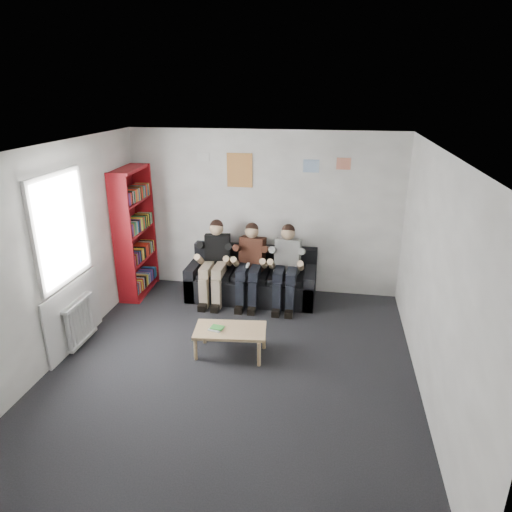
{
  "coord_description": "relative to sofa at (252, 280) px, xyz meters",
  "views": [
    {
      "loc": [
        1.12,
        -4.76,
        3.32
      ],
      "look_at": [
        0.07,
        1.3,
        1.03
      ],
      "focal_mm": 32.0,
      "sensor_mm": 36.0,
      "label": 1
    }
  ],
  "objects": [
    {
      "name": "poster_sign",
      "position": [
        -0.87,
        0.38,
        1.96
      ],
      "size": [
        0.2,
        0.01,
        0.14
      ],
      "primitive_type": "cube",
      "color": "white",
      "rests_on": "room_shell"
    },
    {
      "name": "poster_large",
      "position": [
        -0.27,
        0.38,
        1.76
      ],
      "size": [
        0.42,
        0.01,
        0.55
      ],
      "primitive_type": "cube",
      "color": "gold",
      "rests_on": "room_shell"
    },
    {
      "name": "game_cases",
      "position": [
        -0.14,
        -1.82,
        0.09
      ],
      "size": [
        0.18,
        0.15,
        0.03
      ],
      "rotation": [
        0.0,
        0.0,
        -0.24
      ],
      "color": "silver",
      "rests_on": "coffee_table"
    },
    {
      "name": "poster_pink",
      "position": [
        1.38,
        0.38,
        1.91
      ],
      "size": [
        0.22,
        0.01,
        0.18
      ],
      "primitive_type": "cube",
      "color": "#CE4081",
      "rests_on": "room_shell"
    },
    {
      "name": "bookshelf",
      "position": [
        -1.94,
        -0.14,
        0.77
      ],
      "size": [
        0.32,
        0.96,
        2.13
      ],
      "rotation": [
        0.0,
        0.0,
        0.06
      ],
      "color": "maroon",
      "rests_on": "ground"
    },
    {
      "name": "person_middle",
      "position": [
        0.0,
        -0.2,
        0.35
      ],
      "size": [
        0.4,
        0.86,
        1.3
      ],
      "rotation": [
        0.0,
        0.0,
        -0.14
      ],
      "color": "#532A1B",
      "rests_on": "sofa"
    },
    {
      "name": "person_left",
      "position": [
        -0.58,
        -0.2,
        0.36
      ],
      "size": [
        0.41,
        0.88,
        1.32
      ],
      "rotation": [
        0.0,
        0.0,
        0.17
      ],
      "color": "black",
      "rests_on": "sofa"
    },
    {
      "name": "sofa",
      "position": [
        0.0,
        0.0,
        0.0
      ],
      "size": [
        2.09,
        0.85,
        0.81
      ],
      "color": "black",
      "rests_on": "ground"
    },
    {
      "name": "room_shell",
      "position": [
        0.13,
        -2.1,
        1.06
      ],
      "size": [
        5.0,
        5.0,
        5.0
      ],
      "color": "black",
      "rests_on": "ground"
    },
    {
      "name": "poster_blue",
      "position": [
        0.88,
        0.38,
        1.86
      ],
      "size": [
        0.25,
        0.01,
        0.2
      ],
      "primitive_type": "cube",
      "color": "#3C7FCC",
      "rests_on": "room_shell"
    },
    {
      "name": "window",
      "position": [
        -2.1,
        -1.9,
        0.74
      ],
      "size": [
        0.05,
        1.3,
        2.36
      ],
      "color": "white",
      "rests_on": "room_shell"
    },
    {
      "name": "radiator",
      "position": [
        -2.02,
        -1.9,
        0.06
      ],
      "size": [
        0.1,
        0.64,
        0.6
      ],
      "color": "silver",
      "rests_on": "ground"
    },
    {
      "name": "person_right",
      "position": [
        0.58,
        -0.2,
        0.35
      ],
      "size": [
        0.4,
        0.86,
        1.3
      ],
      "rotation": [
        0.0,
        0.0,
        -0.09
      ],
      "color": "white",
      "rests_on": "sofa"
    },
    {
      "name": "coffee_table",
      "position": [
        0.03,
        -1.79,
        0.03
      ],
      "size": [
        0.92,
        0.51,
        0.37
      ],
      "rotation": [
        0.0,
        0.0,
        0.11
      ],
      "color": "tan",
      "rests_on": "ground"
    }
  ]
}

